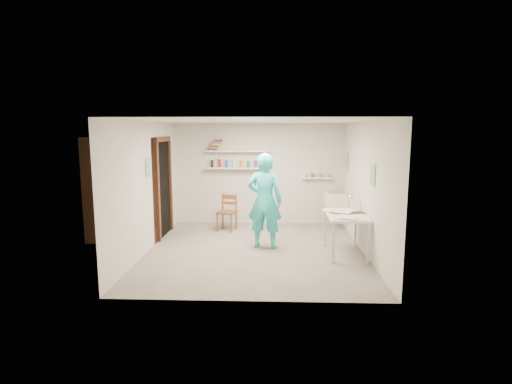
{
  "coord_description": "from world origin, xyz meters",
  "views": [
    {
      "loc": [
        0.3,
        -7.23,
        2.24
      ],
      "look_at": [
        0.0,
        0.4,
        1.05
      ],
      "focal_mm": 28.0,
      "sensor_mm": 36.0,
      "label": 1
    }
  ],
  "objects_px": {
    "man": "(265,201)",
    "wall_clock": "(263,183)",
    "wooden_chair": "(227,212)",
    "work_table": "(345,234)",
    "desk_lamp": "(352,198)",
    "belfast_sink": "(336,199)"
  },
  "relations": [
    {
      "from": "wall_clock",
      "to": "work_table",
      "type": "xyz_separation_m",
      "value": [
        1.51,
        -0.59,
        -0.84
      ]
    },
    {
      "from": "man",
      "to": "desk_lamp",
      "type": "xyz_separation_m",
      "value": [
        1.65,
        0.07,
        0.05
      ]
    },
    {
      "from": "work_table",
      "to": "wooden_chair",
      "type": "bearing_deg",
      "value": 144.8
    },
    {
      "from": "man",
      "to": "wall_clock",
      "type": "relative_size",
      "value": 5.56
    },
    {
      "from": "belfast_sink",
      "to": "desk_lamp",
      "type": "distance_m",
      "value": 1.44
    },
    {
      "from": "man",
      "to": "desk_lamp",
      "type": "distance_m",
      "value": 1.65
    },
    {
      "from": "man",
      "to": "belfast_sink",
      "type": "bearing_deg",
      "value": -125.65
    },
    {
      "from": "wall_clock",
      "to": "belfast_sink",
      "type": "bearing_deg",
      "value": 49.17
    },
    {
      "from": "man",
      "to": "work_table",
      "type": "bearing_deg",
      "value": 176.69
    },
    {
      "from": "wall_clock",
      "to": "wooden_chair",
      "type": "xyz_separation_m",
      "value": [
        -0.83,
        1.06,
        -0.8
      ]
    },
    {
      "from": "work_table",
      "to": "desk_lamp",
      "type": "xyz_separation_m",
      "value": [
        0.18,
        0.45,
        0.59
      ]
    },
    {
      "from": "wooden_chair",
      "to": "work_table",
      "type": "xyz_separation_m",
      "value": [
        2.34,
        -1.65,
        -0.05
      ]
    },
    {
      "from": "wall_clock",
      "to": "wooden_chair",
      "type": "bearing_deg",
      "value": 139.11
    },
    {
      "from": "wall_clock",
      "to": "desk_lamp",
      "type": "bearing_deg",
      "value": 6.16
    },
    {
      "from": "man",
      "to": "wooden_chair",
      "type": "distance_m",
      "value": 1.62
    },
    {
      "from": "man",
      "to": "wooden_chair",
      "type": "relative_size",
      "value": 2.17
    },
    {
      "from": "belfast_sink",
      "to": "work_table",
      "type": "height_order",
      "value": "belfast_sink"
    },
    {
      "from": "man",
      "to": "wall_clock",
      "type": "distance_m",
      "value": 0.37
    },
    {
      "from": "wall_clock",
      "to": "desk_lamp",
      "type": "xyz_separation_m",
      "value": [
        1.69,
        -0.15,
        -0.25
      ]
    },
    {
      "from": "belfast_sink",
      "to": "desk_lamp",
      "type": "xyz_separation_m",
      "value": [
        0.07,
        -1.42,
        0.26
      ]
    },
    {
      "from": "man",
      "to": "work_table",
      "type": "xyz_separation_m",
      "value": [
        1.47,
        -0.38,
        -0.54
      ]
    },
    {
      "from": "man",
      "to": "work_table",
      "type": "relative_size",
      "value": 1.63
    }
  ]
}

